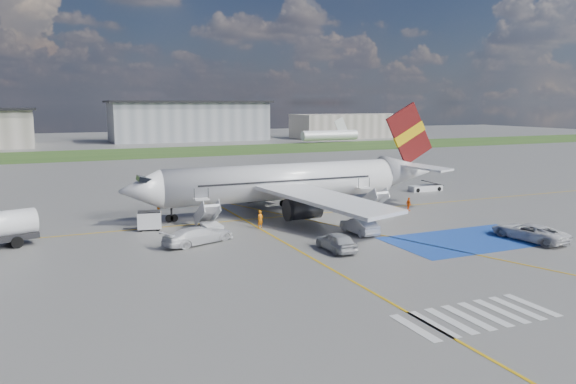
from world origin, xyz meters
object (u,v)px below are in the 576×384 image
object	(u,v)px
belt_loader	(426,188)
van_white_a	(529,229)
gpu_cart	(149,221)
car_silver_a	(336,241)
airliner	(294,181)
van_white_b	(199,232)
car_silver_b	(359,226)

from	to	relation	value
belt_loader	van_white_a	bearing A→B (deg)	-107.15
gpu_cart	car_silver_a	distance (m)	18.54
belt_loader	airliner	bearing A→B (deg)	-162.71
belt_loader	van_white_b	distance (m)	39.08
airliner	belt_loader	size ratio (longest dim) A/B	7.42
airliner	van_white_a	distance (m)	24.23
belt_loader	car_silver_b	bearing A→B (deg)	-137.67
gpu_cart	belt_loader	bearing A→B (deg)	23.52
gpu_cart	belt_loader	distance (m)	39.65
gpu_cart	van_white_b	bearing A→B (deg)	-56.73
gpu_cart	van_white_b	size ratio (longest dim) A/B	0.48
car_silver_a	van_white_a	xyz separation A→B (m)	(17.08, -3.64, 0.21)
gpu_cart	belt_loader	xyz separation A→B (m)	(38.64, 8.86, -0.45)
gpu_cart	car_silver_a	bearing A→B (deg)	-37.11
car_silver_a	airliner	bearing A→B (deg)	-102.41
airliner	car_silver_b	xyz separation A→B (m)	(1.11, -11.99, -2.64)
belt_loader	van_white_b	size ratio (longest dim) A/B	1.00
car_silver_b	car_silver_a	bearing A→B (deg)	41.82
van_white_a	car_silver_a	bearing A→B (deg)	-17.77
van_white_a	airliner	bearing A→B (deg)	-62.04
gpu_cart	van_white_a	size ratio (longest dim) A/B	0.45
belt_loader	car_silver_a	distance (m)	34.56
gpu_cart	car_silver_a	xyz separation A→B (m)	(12.47, -13.71, -0.04)
car_silver_a	van_white_a	bearing A→B (deg)	168.28
gpu_cart	car_silver_b	distance (m)	19.63
airliner	car_silver_b	bearing A→B (deg)	-84.71
van_white_b	car_silver_b	bearing A→B (deg)	-119.86
car_silver_b	van_white_b	size ratio (longest dim) A/B	0.92
airliner	gpu_cart	distance (m)	16.61
van_white_a	car_silver_b	bearing A→B (deg)	-39.08
airliner	car_silver_b	world-z (taller)	airliner
belt_loader	car_silver_a	xyz separation A→B (m)	(-26.17, -22.58, 0.41)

